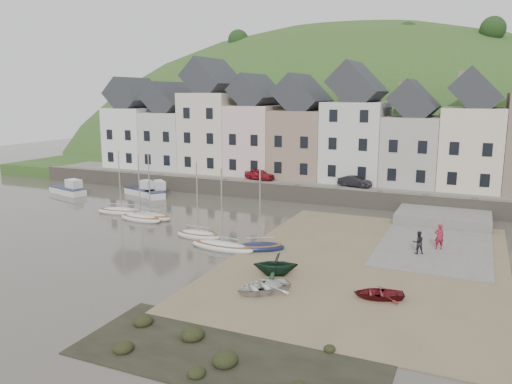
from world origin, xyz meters
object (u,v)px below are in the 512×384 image
at_px(rowboat_white, 262,287).
at_px(car_left, 259,174).
at_px(sailboat_0, 121,211).
at_px(person_red, 439,236).
at_px(rowboat_red, 378,293).
at_px(rowboat_green, 276,264).
at_px(person_dark, 418,242).
at_px(car_right, 355,181).

relative_size(rowboat_white, car_left, 0.91).
relative_size(sailboat_0, person_red, 3.33).
bearing_deg(rowboat_red, rowboat_green, -116.19).
bearing_deg(person_dark, rowboat_red, 59.38).
distance_m(sailboat_0, rowboat_red, 28.66).
distance_m(rowboat_white, person_dark, 13.29).
xyz_separation_m(person_red, car_left, (-20.84, 14.62, 1.15)).
bearing_deg(sailboat_0, rowboat_red, -21.95).
bearing_deg(sailboat_0, car_right, 37.55).
bearing_deg(person_dark, rowboat_green, 22.34).
height_order(car_left, car_right, car_left).
xyz_separation_m(rowboat_red, person_dark, (1.11, 9.14, 0.60)).
relative_size(rowboat_white, rowboat_green, 1.18).
bearing_deg(car_right, rowboat_red, -152.32).
height_order(rowboat_red, person_dark, person_dark).
relative_size(rowboat_red, car_left, 0.77).
distance_m(person_dark, car_left, 25.54).
height_order(rowboat_red, person_red, person_red).
distance_m(sailboat_0, car_right, 24.38).
bearing_deg(rowboat_green, car_left, -175.57).
distance_m(sailboat_0, rowboat_white, 23.85).
relative_size(person_dark, car_right, 0.46).
bearing_deg(rowboat_red, person_dark, 155.99).
bearing_deg(rowboat_white, rowboat_red, 56.97).
relative_size(rowboat_green, car_right, 0.79).
distance_m(sailboat_0, rowboat_green, 22.13).
bearing_deg(car_left, car_right, -76.81).
relative_size(person_red, car_right, 0.53).
xyz_separation_m(sailboat_0, car_left, (8.13, 14.81, 1.96)).
bearing_deg(person_red, car_left, -57.98).
bearing_deg(rowboat_white, person_dark, 96.50).
xyz_separation_m(rowboat_red, person_red, (2.39, 10.91, 0.72)).
distance_m(person_red, person_dark, 2.19).
relative_size(rowboat_red, person_red, 1.48).
distance_m(rowboat_white, rowboat_green, 2.98).
height_order(sailboat_0, car_left, sailboat_0).
xyz_separation_m(person_dark, car_left, (-19.56, 16.38, 1.27)).
distance_m(rowboat_white, car_left, 30.01).
height_order(rowboat_green, person_red, person_red).
bearing_deg(sailboat_0, rowboat_green, -25.85).
xyz_separation_m(rowboat_red, car_left, (-18.45, 25.52, 1.87)).
height_order(sailboat_0, rowboat_green, sailboat_0).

